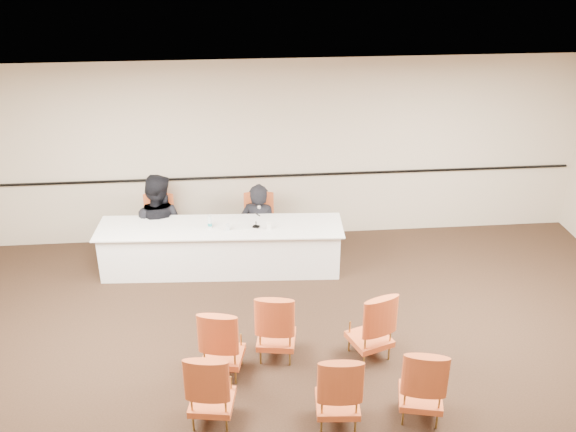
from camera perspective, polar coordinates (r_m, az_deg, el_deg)
The scene contains 20 objects.
floor at distance 7.70m, azimuth 1.71°, elevation -15.37°, with size 10.00×10.00×0.00m, color black.
ceiling at distance 6.16m, azimuth 2.08°, elevation 6.18°, with size 10.00×10.00×0.00m, color white.
wall_back at distance 10.41m, azimuth -0.80°, elevation 5.74°, with size 10.00×0.04×3.00m, color beige.
wall_rail at distance 10.52m, azimuth -0.77°, elevation 3.62°, with size 9.80×0.04×0.03m, color black.
panel_table at distance 9.85m, azimuth -5.96°, elevation -2.85°, with size 3.68×0.85×0.74m, color white, non-canonical shape.
panelist_main at distance 10.33m, azimuth -2.58°, elevation -1.51°, with size 0.62×0.41×1.70m, color black.
panelist_main_chair at distance 10.26m, azimuth -2.59°, elevation -0.82°, with size 0.50×0.50×0.95m, color #C75723, non-canonical shape.
panelist_second at distance 10.43m, azimuth -11.42°, elevation -1.11°, with size 0.90×0.70×1.85m, color black.
panelist_second_chair at distance 10.41m, azimuth -11.44°, elevation -0.93°, with size 0.50×0.50×0.95m, color #C75723, non-canonical shape.
papers at distance 9.64m, azimuth -4.14°, elevation -0.96°, with size 0.30×0.22×0.00m, color white.
microphone at distance 9.55m, azimuth -2.87°, elevation -0.21°, with size 0.10×0.21×0.29m, color black, non-canonical shape.
water_bottle at distance 9.60m, azimuth -6.98°, elevation -0.49°, with size 0.07×0.07×0.21m, color teal, non-canonical shape.
drinking_glass at distance 9.53m, azimuth -5.36°, elevation -1.00°, with size 0.06×0.06×0.10m, color silver.
coffee_cup at distance 9.52m, azimuth -1.70°, elevation -0.85°, with size 0.08×0.08×0.12m, color white.
aud_chair_front_left at distance 7.71m, azimuth -5.84°, elevation -10.92°, with size 0.50×0.50×0.95m, color #C75723, non-canonical shape.
aud_chair_front_mid at distance 7.94m, azimuth -1.05°, elevation -9.56°, with size 0.50×0.50×0.95m, color #C75723, non-canonical shape.
aud_chair_front_right at distance 8.00m, azimuth 7.34°, elevation -9.47°, with size 0.50×0.50×0.95m, color #C75723, non-canonical shape.
aud_chair_back_left at distance 7.10m, azimuth -6.85°, elevation -14.70°, with size 0.50×0.50×0.95m, color #C75723, non-canonical shape.
aud_chair_back_mid at distance 7.05m, azimuth 4.47°, elevation -14.92°, with size 0.50×0.50×0.95m, color #C75723, non-canonical shape.
aud_chair_back_right at distance 7.25m, azimuth 11.84°, elevation -14.14°, with size 0.50×0.50×0.95m, color #C75723, non-canonical shape.
Camera 1 is at (-0.75, -5.75, 5.06)m, focal length 40.00 mm.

